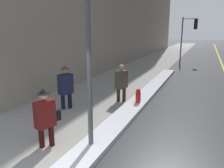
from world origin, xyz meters
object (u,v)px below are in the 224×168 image
at_px(lamp_post, 88,12).
at_px(pedestrian_with_shoulder_bag, 45,116).
at_px(pedestrian_in_glasses, 121,81).
at_px(fire_hydrant, 138,97).
at_px(traffic_light_near, 190,30).
at_px(pedestrian_in_fedora, 66,85).

height_order(lamp_post, pedestrian_with_shoulder_bag, lamp_post).
bearing_deg(pedestrian_in_glasses, fire_hydrant, 92.40).
distance_m(pedestrian_with_shoulder_bag, pedestrian_in_glasses, 4.24).
distance_m(lamp_post, traffic_light_near, 16.59).
bearing_deg(traffic_light_near, lamp_post, -95.88).
relative_size(pedestrian_with_shoulder_bag, pedestrian_in_fedora, 0.92).
distance_m(lamp_post, pedestrian_with_shoulder_bag, 2.72).
bearing_deg(traffic_light_near, fire_hydrant, -96.20).
bearing_deg(fire_hydrant, lamp_post, -92.07).
relative_size(traffic_light_near, fire_hydrant, 5.88).
bearing_deg(lamp_post, pedestrian_in_fedora, 135.83).
bearing_deg(traffic_light_near, pedestrian_with_shoulder_bag, -99.48).
distance_m(pedestrian_in_glasses, fire_hydrant, 0.99).
height_order(pedestrian_with_shoulder_bag, fire_hydrant, pedestrian_with_shoulder_bag).
bearing_deg(pedestrian_with_shoulder_bag, lamp_post, 125.63).
distance_m(traffic_light_near, pedestrian_in_fedora, 14.85).
xyz_separation_m(traffic_light_near, pedestrian_in_fedora, (-3.20, -14.35, -2.05)).
height_order(pedestrian_in_fedora, fire_hydrant, pedestrian_in_fedora).
xyz_separation_m(lamp_post, fire_hydrant, (0.13, 3.65, -2.97)).
xyz_separation_m(lamp_post, pedestrian_in_glasses, (-0.67, 3.87, -2.44)).
height_order(traffic_light_near, pedestrian_with_shoulder_bag, traffic_light_near).
height_order(lamp_post, fire_hydrant, lamp_post).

